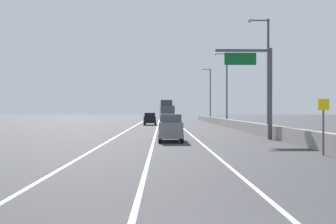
{
  "coord_description": "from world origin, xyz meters",
  "views": [
    {
      "loc": [
        -1.35,
        -6.45,
        2.39
      ],
      "look_at": [
        -0.68,
        40.15,
        2.2
      ],
      "focal_mm": 44.86,
      "sensor_mm": 36.0,
      "label": 1
    }
  ],
  "objects_px": {
    "lamp_post_right_second": "(266,69)",
    "car_blue_0": "(167,116)",
    "car_black_2": "(150,119)",
    "car_gray_1": "(171,128)",
    "speed_advisory_sign": "(323,122)",
    "lamp_post_right_fourth": "(209,91)",
    "lamp_post_right_third": "(225,84)",
    "box_truck": "(167,113)",
    "overhead_sign_gantry": "(261,82)"
  },
  "relations": [
    {
      "from": "lamp_post_right_second",
      "to": "car_blue_0",
      "type": "bearing_deg",
      "value": 99.08
    },
    {
      "from": "car_black_2",
      "to": "car_gray_1",
      "type": "bearing_deg",
      "value": -85.85
    },
    {
      "from": "speed_advisory_sign",
      "to": "lamp_post_right_fourth",
      "type": "xyz_separation_m",
      "value": [
        1.5,
        67.09,
        4.68
      ]
    },
    {
      "from": "lamp_post_right_third",
      "to": "car_blue_0",
      "type": "xyz_separation_m",
      "value": [
        -8.74,
        32.03,
        -5.41
      ]
    },
    {
      "from": "speed_advisory_sign",
      "to": "box_truck",
      "type": "height_order",
      "value": "box_truck"
    },
    {
      "from": "speed_advisory_sign",
      "to": "lamp_post_right_second",
      "type": "height_order",
      "value": "lamp_post_right_second"
    },
    {
      "from": "car_blue_0",
      "to": "car_black_2",
      "type": "relative_size",
      "value": 1.06
    },
    {
      "from": "lamp_post_right_second",
      "to": "lamp_post_right_fourth",
      "type": "height_order",
      "value": "same"
    },
    {
      "from": "car_blue_0",
      "to": "speed_advisory_sign",
      "type": "bearing_deg",
      "value": -84.29
    },
    {
      "from": "car_black_2",
      "to": "box_truck",
      "type": "height_order",
      "value": "box_truck"
    },
    {
      "from": "overhead_sign_gantry",
      "to": "lamp_post_right_third",
      "type": "relative_size",
      "value": 0.66
    },
    {
      "from": "speed_advisory_sign",
      "to": "car_gray_1",
      "type": "distance_m",
      "value": 12.76
    },
    {
      "from": "overhead_sign_gantry",
      "to": "speed_advisory_sign",
      "type": "bearing_deg",
      "value": -87.91
    },
    {
      "from": "lamp_post_right_third",
      "to": "box_truck",
      "type": "bearing_deg",
      "value": 129.17
    },
    {
      "from": "overhead_sign_gantry",
      "to": "speed_advisory_sign",
      "type": "xyz_separation_m",
      "value": [
        0.44,
        -12.15,
        -2.96
      ]
    },
    {
      "from": "speed_advisory_sign",
      "to": "car_blue_0",
      "type": "distance_m",
      "value": 75.2
    },
    {
      "from": "car_blue_0",
      "to": "lamp_post_right_third",
      "type": "bearing_deg",
      "value": -74.73
    },
    {
      "from": "lamp_post_right_second",
      "to": "car_black_2",
      "type": "bearing_deg",
      "value": 113.68
    },
    {
      "from": "car_black_2",
      "to": "box_truck",
      "type": "relative_size",
      "value": 0.53
    },
    {
      "from": "car_blue_0",
      "to": "box_truck",
      "type": "distance_m",
      "value": 21.03
    },
    {
      "from": "speed_advisory_sign",
      "to": "lamp_post_right_third",
      "type": "distance_m",
      "value": 43.06
    },
    {
      "from": "car_blue_0",
      "to": "box_truck",
      "type": "relative_size",
      "value": 0.56
    },
    {
      "from": "lamp_post_right_fourth",
      "to": "car_gray_1",
      "type": "bearing_deg",
      "value": -99.37
    },
    {
      "from": "overhead_sign_gantry",
      "to": "car_black_2",
      "type": "height_order",
      "value": "overhead_sign_gantry"
    },
    {
      "from": "speed_advisory_sign",
      "to": "car_black_2",
      "type": "xyz_separation_m",
      "value": [
        -10.53,
        45.98,
        -0.77
      ]
    },
    {
      "from": "lamp_post_right_third",
      "to": "lamp_post_right_fourth",
      "type": "height_order",
      "value": "same"
    },
    {
      "from": "lamp_post_right_third",
      "to": "overhead_sign_gantry",
      "type": "bearing_deg",
      "value": -93.18
    },
    {
      "from": "lamp_post_right_third",
      "to": "lamp_post_right_fourth",
      "type": "bearing_deg",
      "value": 89.44
    },
    {
      "from": "lamp_post_right_fourth",
      "to": "speed_advisory_sign",
      "type": "bearing_deg",
      "value": -91.28
    },
    {
      "from": "lamp_post_right_fourth",
      "to": "box_truck",
      "type": "xyz_separation_m",
      "value": [
        -9.22,
        -13.28,
        -4.48
      ]
    },
    {
      "from": "speed_advisory_sign",
      "to": "box_truck",
      "type": "bearing_deg",
      "value": 98.16
    },
    {
      "from": "speed_advisory_sign",
      "to": "lamp_post_right_third",
      "type": "xyz_separation_m",
      "value": [
        1.26,
        42.79,
        4.68
      ]
    },
    {
      "from": "overhead_sign_gantry",
      "to": "lamp_post_right_third",
      "type": "xyz_separation_m",
      "value": [
        1.7,
        30.64,
        1.71
      ]
    },
    {
      "from": "car_blue_0",
      "to": "car_gray_1",
      "type": "relative_size",
      "value": 0.96
    },
    {
      "from": "lamp_post_right_third",
      "to": "car_gray_1",
      "type": "height_order",
      "value": "lamp_post_right_third"
    },
    {
      "from": "car_gray_1",
      "to": "car_black_2",
      "type": "distance_m",
      "value": 36.1
    },
    {
      "from": "lamp_post_right_third",
      "to": "car_black_2",
      "type": "bearing_deg",
      "value": 164.85
    },
    {
      "from": "overhead_sign_gantry",
      "to": "lamp_post_right_third",
      "type": "height_order",
      "value": "lamp_post_right_third"
    },
    {
      "from": "box_truck",
      "to": "car_black_2",
      "type": "bearing_deg",
      "value": -109.79
    },
    {
      "from": "lamp_post_right_fourth",
      "to": "car_gray_1",
      "type": "distance_m",
      "value": 58.13
    },
    {
      "from": "lamp_post_right_fourth",
      "to": "car_black_2",
      "type": "relative_size",
      "value": 2.66
    },
    {
      "from": "overhead_sign_gantry",
      "to": "lamp_post_right_second",
      "type": "height_order",
      "value": "lamp_post_right_second"
    },
    {
      "from": "lamp_post_right_second",
      "to": "box_truck",
      "type": "relative_size",
      "value": 1.41
    },
    {
      "from": "lamp_post_right_third",
      "to": "car_black_2",
      "type": "relative_size",
      "value": 2.66
    },
    {
      "from": "speed_advisory_sign",
      "to": "car_blue_0",
      "type": "bearing_deg",
      "value": 95.71
    },
    {
      "from": "lamp_post_right_second",
      "to": "car_black_2",
      "type": "distance_m",
      "value": 30.51
    },
    {
      "from": "overhead_sign_gantry",
      "to": "car_blue_0",
      "type": "bearing_deg",
      "value": 96.41
    },
    {
      "from": "lamp_post_right_fourth",
      "to": "car_blue_0",
      "type": "distance_m",
      "value": 13.03
    },
    {
      "from": "car_blue_0",
      "to": "box_truck",
      "type": "height_order",
      "value": "box_truck"
    },
    {
      "from": "car_blue_0",
      "to": "car_gray_1",
      "type": "bearing_deg",
      "value": -90.39
    }
  ]
}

